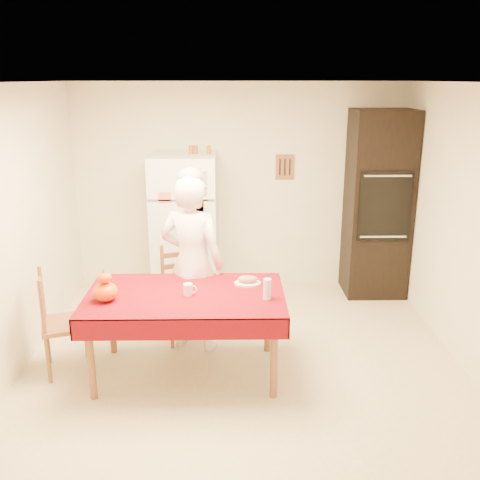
{
  "coord_description": "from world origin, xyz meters",
  "views": [
    {
      "loc": [
        -0.1,
        -4.2,
        2.53
      ],
      "look_at": [
        -0.03,
        0.2,
        1.2
      ],
      "focal_mm": 40.0,
      "sensor_mm": 36.0,
      "label": 1
    }
  ],
  "objects_px": {
    "wine_glass": "(267,289)",
    "bread_plate": "(248,283)",
    "chair_left": "(57,319)",
    "refrigerator": "(185,227)",
    "chair_far": "(183,289)",
    "coffee_mug": "(188,289)",
    "oven_cabinet": "(378,205)",
    "pumpkin_lower": "(105,292)",
    "dining_table": "(185,301)",
    "seated_woman": "(192,264)"
  },
  "relations": [
    {
      "from": "wine_glass",
      "to": "bread_plate",
      "type": "bearing_deg",
      "value": 114.92
    },
    {
      "from": "chair_left",
      "to": "refrigerator",
      "type": "bearing_deg",
      "value": -48.04
    },
    {
      "from": "bread_plate",
      "to": "chair_far",
      "type": "bearing_deg",
      "value": 139.98
    },
    {
      "from": "chair_far",
      "to": "coffee_mug",
      "type": "xyz_separation_m",
      "value": [
        0.11,
        -0.77,
        0.3
      ]
    },
    {
      "from": "oven_cabinet",
      "to": "chair_left",
      "type": "xyz_separation_m",
      "value": [
        -3.26,
        -1.82,
        -0.59
      ]
    },
    {
      "from": "oven_cabinet",
      "to": "pumpkin_lower",
      "type": "xyz_separation_m",
      "value": [
        -2.78,
        -2.01,
        -0.26
      ]
    },
    {
      "from": "dining_table",
      "to": "wine_glass",
      "type": "height_order",
      "value": "wine_glass"
    },
    {
      "from": "refrigerator",
      "to": "chair_far",
      "type": "distance_m",
      "value": 1.14
    },
    {
      "from": "coffee_mug",
      "to": "wine_glass",
      "type": "relative_size",
      "value": 0.57
    },
    {
      "from": "dining_table",
      "to": "coffee_mug",
      "type": "distance_m",
      "value": 0.13
    },
    {
      "from": "coffee_mug",
      "to": "bread_plate",
      "type": "relative_size",
      "value": 0.42
    },
    {
      "from": "oven_cabinet",
      "to": "dining_table",
      "type": "distance_m",
      "value": 2.87
    },
    {
      "from": "chair_far",
      "to": "coffee_mug",
      "type": "relative_size",
      "value": 9.5
    },
    {
      "from": "dining_table",
      "to": "wine_glass",
      "type": "xyz_separation_m",
      "value": [
        0.7,
        -0.12,
        0.16
      ]
    },
    {
      "from": "refrigerator",
      "to": "oven_cabinet",
      "type": "relative_size",
      "value": 0.77
    },
    {
      "from": "dining_table",
      "to": "pumpkin_lower",
      "type": "bearing_deg",
      "value": -168.32
    },
    {
      "from": "oven_cabinet",
      "to": "refrigerator",
      "type": "bearing_deg",
      "value": -178.82
    },
    {
      "from": "refrigerator",
      "to": "pumpkin_lower",
      "type": "height_order",
      "value": "refrigerator"
    },
    {
      "from": "oven_cabinet",
      "to": "seated_woman",
      "type": "bearing_deg",
      "value": -146.85
    },
    {
      "from": "seated_woman",
      "to": "bread_plate",
      "type": "xyz_separation_m",
      "value": [
        0.52,
        -0.29,
        -0.08
      ]
    },
    {
      "from": "dining_table",
      "to": "seated_woman",
      "type": "height_order",
      "value": "seated_woman"
    },
    {
      "from": "wine_glass",
      "to": "seated_woman",
      "type": "bearing_deg",
      "value": 137.01
    },
    {
      "from": "oven_cabinet",
      "to": "coffee_mug",
      "type": "relative_size",
      "value": 22.0
    },
    {
      "from": "chair_left",
      "to": "seated_woman",
      "type": "relative_size",
      "value": 0.56
    },
    {
      "from": "chair_left",
      "to": "seated_woman",
      "type": "bearing_deg",
      "value": -87.85
    },
    {
      "from": "bread_plate",
      "to": "chair_left",
      "type": "bearing_deg",
      "value": -174.64
    },
    {
      "from": "coffee_mug",
      "to": "bread_plate",
      "type": "height_order",
      "value": "coffee_mug"
    },
    {
      "from": "oven_cabinet",
      "to": "chair_far",
      "type": "height_order",
      "value": "oven_cabinet"
    },
    {
      "from": "dining_table",
      "to": "bread_plate",
      "type": "xyz_separation_m",
      "value": [
        0.54,
        0.21,
        0.08
      ]
    },
    {
      "from": "seated_woman",
      "to": "pumpkin_lower",
      "type": "distance_m",
      "value": 0.93
    },
    {
      "from": "oven_cabinet",
      "to": "chair_left",
      "type": "relative_size",
      "value": 2.32
    },
    {
      "from": "pumpkin_lower",
      "to": "bread_plate",
      "type": "xyz_separation_m",
      "value": [
        1.19,
        0.35,
        -0.07
      ]
    },
    {
      "from": "wine_glass",
      "to": "bread_plate",
      "type": "height_order",
      "value": "wine_glass"
    },
    {
      "from": "chair_left",
      "to": "bread_plate",
      "type": "relative_size",
      "value": 3.96
    },
    {
      "from": "chair_far",
      "to": "coffee_mug",
      "type": "bearing_deg",
      "value": -100.28
    },
    {
      "from": "refrigerator",
      "to": "oven_cabinet",
      "type": "xyz_separation_m",
      "value": [
        2.28,
        0.05,
        0.25
      ]
    },
    {
      "from": "chair_far",
      "to": "pumpkin_lower",
      "type": "relative_size",
      "value": 4.54
    },
    {
      "from": "refrigerator",
      "to": "bread_plate",
      "type": "relative_size",
      "value": 7.08
    },
    {
      "from": "chair_left",
      "to": "coffee_mug",
      "type": "height_order",
      "value": "chair_left"
    },
    {
      "from": "oven_cabinet",
      "to": "chair_far",
      "type": "bearing_deg",
      "value": -152.86
    },
    {
      "from": "seated_woman",
      "to": "bread_plate",
      "type": "bearing_deg",
      "value": 169.28
    },
    {
      "from": "wine_glass",
      "to": "bread_plate",
      "type": "relative_size",
      "value": 0.73
    },
    {
      "from": "chair_left",
      "to": "oven_cabinet",
      "type": "bearing_deg",
      "value": -79.85
    },
    {
      "from": "refrigerator",
      "to": "chair_far",
      "type": "height_order",
      "value": "refrigerator"
    },
    {
      "from": "refrigerator",
      "to": "wine_glass",
      "type": "height_order",
      "value": "refrigerator"
    },
    {
      "from": "chair_left",
      "to": "coffee_mug",
      "type": "xyz_separation_m",
      "value": [
        1.16,
        -0.08,
        0.3
      ]
    },
    {
      "from": "dining_table",
      "to": "pumpkin_lower",
      "type": "height_order",
      "value": "pumpkin_lower"
    },
    {
      "from": "pumpkin_lower",
      "to": "bread_plate",
      "type": "bearing_deg",
      "value": 16.3
    },
    {
      "from": "pumpkin_lower",
      "to": "chair_far",
      "type": "bearing_deg",
      "value": 57.53
    },
    {
      "from": "oven_cabinet",
      "to": "pumpkin_lower",
      "type": "distance_m",
      "value": 3.44
    }
  ]
}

